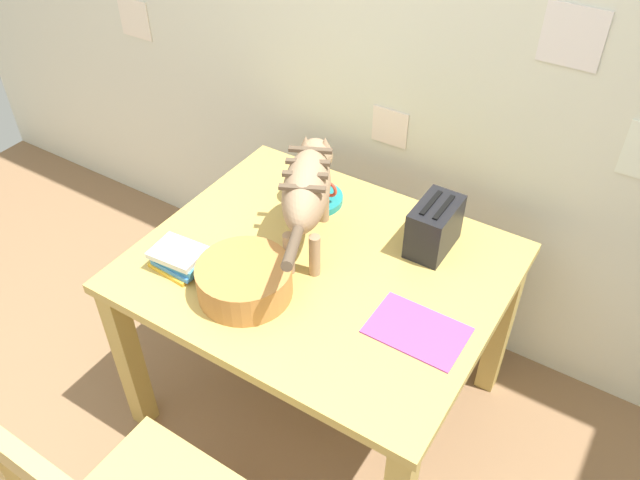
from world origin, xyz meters
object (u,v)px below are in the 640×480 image
at_px(saucer_bowl, 316,199).
at_px(magazine, 417,330).
at_px(wicker_basket, 244,280).
at_px(book_stack, 181,258).
at_px(coffee_mug, 316,185).
at_px(toaster, 434,227).
at_px(cat, 308,186).
at_px(dining_table, 320,284).

height_order(saucer_bowl, magazine, saucer_bowl).
bearing_deg(saucer_bowl, wicker_basket, -82.43).
bearing_deg(book_stack, magazine, 11.42).
height_order(coffee_mug, book_stack, coffee_mug).
bearing_deg(toaster, magazine, -71.39).
distance_m(saucer_bowl, wicker_basket, 0.51).
relative_size(cat, wicker_basket, 2.24).
bearing_deg(saucer_bowl, magazine, -32.26).
relative_size(saucer_bowl, book_stack, 1.09).
bearing_deg(toaster, wicker_basket, -128.06).
bearing_deg(wicker_basket, cat, 85.59).
bearing_deg(saucer_bowl, coffee_mug, 0.00).
bearing_deg(dining_table, cat, 139.40).
relative_size(dining_table, magazine, 4.15).
bearing_deg(wicker_basket, saucer_bowl, 97.57).
xyz_separation_m(wicker_basket, toaster, (0.39, 0.50, 0.03)).
distance_m(cat, magazine, 0.56).
bearing_deg(cat, saucer_bowl, 90.00).
bearing_deg(cat, magazine, -45.91).
height_order(cat, saucer_bowl, cat).
distance_m(book_stack, wicker_basket, 0.24).
bearing_deg(cat, dining_table, -66.52).
bearing_deg(toaster, coffee_mug, 179.35).
xyz_separation_m(cat, toaster, (0.36, 0.18, -0.13)).
relative_size(cat, magazine, 2.35).
relative_size(dining_table, saucer_bowl, 5.86).
xyz_separation_m(book_stack, toaster, (0.63, 0.51, 0.05)).
xyz_separation_m(dining_table, coffee_mug, (-0.19, 0.27, 0.16)).
bearing_deg(saucer_bowl, cat, -64.09).
bearing_deg(magazine, cat, 160.38).
height_order(dining_table, wicker_basket, wicker_basket).
distance_m(dining_table, cat, 0.33).
xyz_separation_m(dining_table, book_stack, (-0.36, -0.24, 0.12)).
bearing_deg(saucer_bowl, dining_table, -55.12).
xyz_separation_m(dining_table, saucer_bowl, (-0.19, 0.27, 0.10)).
bearing_deg(book_stack, coffee_mug, 70.86).
height_order(coffee_mug, toaster, toaster).
bearing_deg(book_stack, saucer_bowl, 71.21).
height_order(magazine, toaster, toaster).
bearing_deg(magazine, coffee_mug, 147.96).
relative_size(dining_table, cat, 1.77).
distance_m(saucer_bowl, magazine, 0.68).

